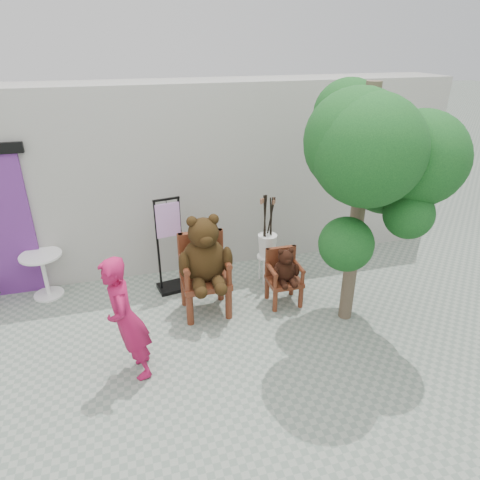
{
  "coord_description": "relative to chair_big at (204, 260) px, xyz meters",
  "views": [
    {
      "loc": [
        -1.01,
        -3.82,
        3.62
      ],
      "look_at": [
        0.48,
        1.55,
        0.95
      ],
      "focal_mm": 32.0,
      "sensor_mm": 36.0,
      "label": 1
    }
  ],
  "objects": [
    {
      "name": "cafe_table",
      "position": [
        -2.26,
        1.05,
        -0.39
      ],
      "size": [
        0.6,
        0.6,
        0.7
      ],
      "rotation": [
        0.0,
        0.0,
        0.27
      ],
      "color": "white",
      "rests_on": "ground"
    },
    {
      "name": "stool_bucket",
      "position": [
        1.11,
        0.57,
        -0.19
      ],
      "size": [
        0.32,
        0.32,
        1.45
      ],
      "rotation": [
        0.0,
        0.0,
        0.08
      ],
      "color": "white",
      "rests_on": "ground"
    },
    {
      "name": "ground_plane",
      "position": [
        0.09,
        -1.3,
        -0.83
      ],
      "size": [
        60.0,
        60.0,
        0.0
      ],
      "primitive_type": "plane",
      "color": "gray",
      "rests_on": "ground"
    },
    {
      "name": "display_stand",
      "position": [
        -0.39,
        0.72,
        -0.25
      ],
      "size": [
        0.5,
        0.42,
        1.51
      ],
      "rotation": [
        0.0,
        0.0,
        0.17
      ],
      "color": "black",
      "rests_on": "ground"
    },
    {
      "name": "tree",
      "position": [
        1.88,
        -0.85,
        1.55
      ],
      "size": [
        1.86,
        2.1,
        3.17
      ],
      "rotation": [
        0.0,
        0.0,
        0.4
      ],
      "color": "#443728",
      "rests_on": "ground"
    },
    {
      "name": "person",
      "position": [
        -1.09,
        -1.03,
        -0.07
      ],
      "size": [
        0.4,
        0.58,
        1.54
      ],
      "primitive_type": "imported",
      "rotation": [
        0.0,
        0.0,
        -1.5
      ],
      "color": "#A61446",
      "rests_on": "ground"
    },
    {
      "name": "back_wall",
      "position": [
        0.09,
        1.8,
        0.67
      ],
      "size": [
        9.0,
        1.0,
        3.0
      ],
      "primitive_type": "cube",
      "color": "#A9A79E",
      "rests_on": "ground"
    },
    {
      "name": "chair_big",
      "position": [
        0.0,
        0.0,
        0.0
      ],
      "size": [
        0.74,
        0.78,
        1.5
      ],
      "color": "#4F2010",
      "rests_on": "ground"
    },
    {
      "name": "chair_small",
      "position": [
        1.15,
        -0.08,
        -0.31
      ],
      "size": [
        0.48,
        0.48,
        0.9
      ],
      "color": "#4F2010",
      "rests_on": "ground"
    }
  ]
}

